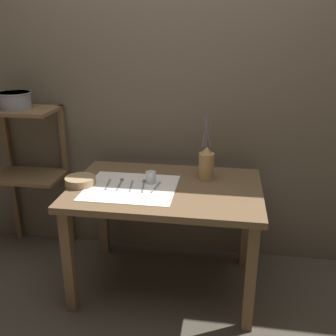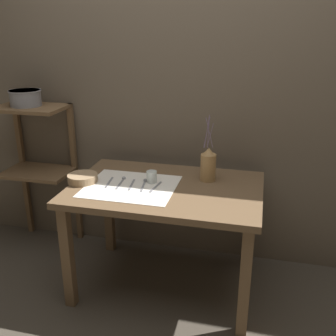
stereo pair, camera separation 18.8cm
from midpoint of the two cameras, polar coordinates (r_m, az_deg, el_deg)
name	(u,v)px [view 2 (the right image)]	position (r m, az deg, el deg)	size (l,w,h in m)	color
ground_plane	(166,284)	(2.75, 1.72, -16.50)	(12.00, 12.00, 0.00)	#473F35
stone_wall_back	(183,93)	(2.73, 4.22, 10.85)	(7.00, 0.06, 2.40)	brown
wooden_table	(166,200)	(2.43, 1.87, -4.77)	(1.16, 0.78, 0.71)	brown
wooden_shelf_unit	(38,150)	(3.03, -16.62, 2.53)	(0.49, 0.33, 1.10)	brown
linen_cloth	(131,186)	(2.39, -3.16, -2.69)	(0.54, 0.47, 0.00)	white
pitcher_with_flowers	(208,165)	(2.47, 8.03, 0.38)	(0.10, 0.10, 0.42)	#A87F4C
wooden_bowl	(83,178)	(2.49, -10.18, -1.50)	(0.19, 0.19, 0.05)	#9E7F5B
glass_tumbler_near	(152,177)	(2.43, -0.18, -1.31)	(0.06, 0.06, 0.07)	silver
fork_inner	(109,182)	(2.45, -6.38, -2.11)	(0.03, 0.17, 0.00)	gray
spoon_outer	(122,180)	(2.47, -4.47, -1.82)	(0.03, 0.18, 0.02)	gray
knife_center	(132,185)	(2.40, -3.09, -2.47)	(0.03, 0.17, 0.00)	gray
spoon_inner	(144,183)	(2.43, -1.23, -2.16)	(0.04, 0.18, 0.02)	gray
fork_outer	(156,187)	(2.37, 0.45, -2.80)	(0.04, 0.17, 0.00)	gray
metal_pot_large	(25,97)	(2.92, -18.26, 9.68)	(0.22, 0.22, 0.11)	gray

